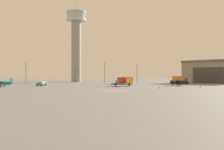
{
  "coord_description": "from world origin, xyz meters",
  "views": [
    {
      "loc": [
        -4.45,
        -49.82,
        3.19
      ],
      "look_at": [
        2.58,
        30.23,
        3.55
      ],
      "focal_mm": 36.98,
      "sensor_mm": 36.0,
      "label": 1
    }
  ],
  "objects_px": {
    "truck_flatbed_yellow": "(125,82)",
    "traffic_cone_mid_apron": "(159,87)",
    "light_post_north": "(137,72)",
    "traffic_cone_near_right": "(200,86)",
    "airplane_black": "(179,82)",
    "truck_box_orange": "(180,80)",
    "traffic_cone_near_left": "(99,86)",
    "light_post_centre": "(75,72)",
    "car_green": "(41,84)",
    "truck_fuel_tanker_red": "(125,80)",
    "airplane_teal": "(2,83)",
    "light_post_west": "(26,70)",
    "light_post_east": "(104,70)",
    "control_tower": "(76,39)"
  },
  "relations": [
    {
      "from": "truck_box_orange",
      "to": "truck_fuel_tanker_red",
      "type": "relative_size",
      "value": 1.06
    },
    {
      "from": "airplane_teal",
      "to": "light_post_west",
      "type": "xyz_separation_m",
      "value": [
        -1.04,
        28.27,
        4.33
      ]
    },
    {
      "from": "light_post_west",
      "to": "traffic_cone_near_left",
      "type": "bearing_deg",
      "value": -49.24
    },
    {
      "from": "airplane_black",
      "to": "light_post_east",
      "type": "xyz_separation_m",
      "value": [
        -22.99,
        30.1,
        4.53
      ]
    },
    {
      "from": "truck_flatbed_yellow",
      "to": "light_post_east",
      "type": "height_order",
      "value": "light_post_east"
    },
    {
      "from": "airplane_teal",
      "to": "traffic_cone_mid_apron",
      "type": "height_order",
      "value": "airplane_teal"
    },
    {
      "from": "light_post_north",
      "to": "car_green",
      "type": "bearing_deg",
      "value": -148.15
    },
    {
      "from": "light_post_east",
      "to": "traffic_cone_near_left",
      "type": "relative_size",
      "value": 16.7
    },
    {
      "from": "car_green",
      "to": "traffic_cone_mid_apron",
      "type": "xyz_separation_m",
      "value": [
        33.99,
        -18.42,
        -0.43
      ]
    },
    {
      "from": "control_tower",
      "to": "traffic_cone_near_left",
      "type": "relative_size",
      "value": 73.27
    },
    {
      "from": "car_green",
      "to": "light_post_north",
      "type": "xyz_separation_m",
      "value": [
        36.25,
        22.52,
        4.43
      ]
    },
    {
      "from": "control_tower",
      "to": "traffic_cone_near_left",
      "type": "height_order",
      "value": "control_tower"
    },
    {
      "from": "control_tower",
      "to": "light_post_centre",
      "type": "bearing_deg",
      "value": -86.9
    },
    {
      "from": "truck_fuel_tanker_red",
      "to": "traffic_cone_near_right",
      "type": "xyz_separation_m",
      "value": [
        16.23,
        -29.62,
        -1.3
      ]
    },
    {
      "from": "light_post_centre",
      "to": "traffic_cone_mid_apron",
      "type": "bearing_deg",
      "value": -60.31
    },
    {
      "from": "airplane_teal",
      "to": "light_post_east",
      "type": "relative_size",
      "value": 0.92
    },
    {
      "from": "light_post_centre",
      "to": "traffic_cone_near_right",
      "type": "relative_size",
      "value": 12.06
    },
    {
      "from": "airplane_black",
      "to": "traffic_cone_near_left",
      "type": "relative_size",
      "value": 12.28
    },
    {
      "from": "control_tower",
      "to": "truck_flatbed_yellow",
      "type": "xyz_separation_m",
      "value": [
        19.12,
        -57.21,
        -22.5
      ]
    },
    {
      "from": "truck_flatbed_yellow",
      "to": "light_post_east",
      "type": "relative_size",
      "value": 0.7
    },
    {
      "from": "truck_flatbed_yellow",
      "to": "traffic_cone_near_left",
      "type": "xyz_separation_m",
      "value": [
        -8.47,
        -6.79,
        -0.98
      ]
    },
    {
      "from": "light_post_north",
      "to": "traffic_cone_near_right",
      "type": "xyz_separation_m",
      "value": [
        9.62,
        -39.47,
        -4.82
      ]
    },
    {
      "from": "light_post_west",
      "to": "truck_box_orange",
      "type": "bearing_deg",
      "value": -9.4
    },
    {
      "from": "light_post_centre",
      "to": "truck_box_orange",
      "type": "bearing_deg",
      "value": -17.93
    },
    {
      "from": "truck_box_orange",
      "to": "light_post_centre",
      "type": "xyz_separation_m",
      "value": [
        -42.2,
        13.65,
        3.41
      ]
    },
    {
      "from": "truck_box_orange",
      "to": "truck_fuel_tanker_red",
      "type": "xyz_separation_m",
      "value": [
        -21.85,
        1.41,
        -0.08
      ]
    },
    {
      "from": "truck_flatbed_yellow",
      "to": "traffic_cone_mid_apron",
      "type": "relative_size",
      "value": 10.68
    },
    {
      "from": "truck_box_orange",
      "to": "traffic_cone_near_left",
      "type": "distance_m",
      "value": 40.71
    },
    {
      "from": "airplane_teal",
      "to": "traffic_cone_mid_apron",
      "type": "bearing_deg",
      "value": 173.01
    },
    {
      "from": "airplane_black",
      "to": "truck_box_orange",
      "type": "xyz_separation_m",
      "value": [
        6.36,
        14.49,
        0.53
      ]
    },
    {
      "from": "traffic_cone_near_right",
      "to": "airplane_black",
      "type": "bearing_deg",
      "value": 93.11
    },
    {
      "from": "truck_box_orange",
      "to": "traffic_cone_near_left",
      "type": "relative_size",
      "value": 11.81
    },
    {
      "from": "airplane_teal",
      "to": "truck_flatbed_yellow",
      "type": "xyz_separation_m",
      "value": [
        36.87,
        0.9,
        0.05
      ]
    },
    {
      "from": "control_tower",
      "to": "truck_box_orange",
      "type": "distance_m",
      "value": 63.27
    },
    {
      "from": "airplane_teal",
      "to": "control_tower",
      "type": "bearing_deg",
      "value": -99.0
    },
    {
      "from": "truck_fuel_tanker_red",
      "to": "airplane_teal",
      "type": "bearing_deg",
      "value": -2.55
    },
    {
      "from": "airplane_black",
      "to": "truck_fuel_tanker_red",
      "type": "height_order",
      "value": "truck_fuel_tanker_red"
    },
    {
      "from": "car_green",
      "to": "traffic_cone_mid_apron",
      "type": "height_order",
      "value": "car_green"
    },
    {
      "from": "truck_flatbed_yellow",
      "to": "light_post_north",
      "type": "height_order",
      "value": "light_post_north"
    },
    {
      "from": "traffic_cone_mid_apron",
      "to": "airplane_black",
      "type": "bearing_deg",
      "value": 53.77
    },
    {
      "from": "light_post_centre",
      "to": "airplane_black",
      "type": "bearing_deg",
      "value": -38.14
    },
    {
      "from": "light_post_west",
      "to": "light_post_east",
      "type": "bearing_deg",
      "value": 9.08
    },
    {
      "from": "truck_flatbed_yellow",
      "to": "traffic_cone_mid_apron",
      "type": "height_order",
      "value": "truck_flatbed_yellow"
    },
    {
      "from": "truck_flatbed_yellow",
      "to": "traffic_cone_mid_apron",
      "type": "xyz_separation_m",
      "value": [
        7.02,
        -12.64,
        -0.96
      ]
    },
    {
      "from": "truck_box_orange",
      "to": "car_green",
      "type": "relative_size",
      "value": 1.49
    },
    {
      "from": "airplane_black",
      "to": "traffic_cone_near_left",
      "type": "height_order",
      "value": "airplane_black"
    },
    {
      "from": "truck_fuel_tanker_red",
      "to": "light_post_west",
      "type": "distance_m",
      "value": 41.72
    },
    {
      "from": "car_green",
      "to": "traffic_cone_near_right",
      "type": "xyz_separation_m",
      "value": [
        45.87,
        -16.95,
        -0.39
      ]
    },
    {
      "from": "control_tower",
      "to": "traffic_cone_near_left",
      "type": "xyz_separation_m",
      "value": [
        10.66,
        -64.0,
        -23.49
      ]
    },
    {
      "from": "light_post_centre",
      "to": "light_post_west",
      "type": "bearing_deg",
      "value": -170.67
    }
  ]
}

